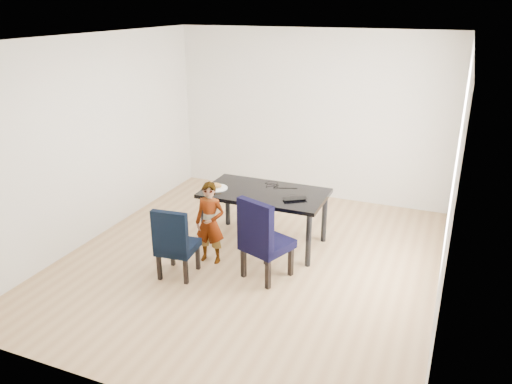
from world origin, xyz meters
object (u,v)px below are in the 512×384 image
at_px(chair_right, 267,237).
at_px(child, 210,223).
at_px(laptop, 294,198).
at_px(dining_table, 265,218).
at_px(plate, 217,188).
at_px(chair_left, 178,241).

relative_size(chair_right, child, 0.98).
distance_m(child, laptop, 1.10).
bearing_deg(dining_table, chair_right, -66.41).
bearing_deg(laptop, dining_table, -45.72).
bearing_deg(plate, chair_left, -90.96).
distance_m(dining_table, chair_right, 0.87).
height_order(chair_left, child, child).
bearing_deg(child, chair_right, -9.60).
bearing_deg(laptop, child, 1.15).
xyz_separation_m(dining_table, chair_left, (-0.65, -1.15, 0.07)).
xyz_separation_m(chair_left, laptop, (1.08, 1.06, 0.32)).
distance_m(dining_table, plate, 0.75).
xyz_separation_m(chair_left, plate, (0.02, 1.02, 0.31)).
height_order(chair_right, plate, chair_right).
relative_size(dining_table, chair_left, 1.81).
height_order(chair_left, chair_right, chair_right).
bearing_deg(plate, laptop, 2.33).
height_order(chair_left, plate, chair_left).
xyz_separation_m(chair_right, child, (-0.79, 0.08, 0.01)).
bearing_deg(laptop, plate, -31.57).
bearing_deg(child, chair_left, -118.01).
xyz_separation_m(chair_left, chair_right, (0.99, 0.36, 0.07)).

